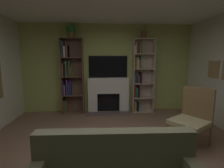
{
  "coord_description": "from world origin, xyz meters",
  "views": [
    {
      "loc": [
        -0.27,
        -2.46,
        1.65
      ],
      "look_at": [
        0.0,
        1.1,
        1.11
      ],
      "focal_mm": 26.56,
      "sensor_mm": 36.0,
      "label": 1
    }
  ],
  "objects_px": {
    "tv": "(108,67)",
    "armchair": "(192,117)",
    "fireplace": "(108,94)",
    "bookshelf_left": "(70,75)",
    "vase_with_flowers": "(144,34)",
    "coffee_table": "(111,153)",
    "bookshelf_right": "(140,75)",
    "potted_plant": "(71,30)"
  },
  "relations": [
    {
      "from": "bookshelf_left",
      "to": "vase_with_flowers",
      "type": "relative_size",
      "value": 5.39
    },
    {
      "from": "tv",
      "to": "potted_plant",
      "type": "relative_size",
      "value": 3.11
    },
    {
      "from": "potted_plant",
      "to": "armchair",
      "type": "distance_m",
      "value": 3.86
    },
    {
      "from": "tv",
      "to": "bookshelf_right",
      "type": "height_order",
      "value": "bookshelf_right"
    },
    {
      "from": "tv",
      "to": "bookshelf_right",
      "type": "distance_m",
      "value": 1.04
    },
    {
      "from": "tv",
      "to": "vase_with_flowers",
      "type": "distance_m",
      "value": 1.46
    },
    {
      "from": "fireplace",
      "to": "potted_plant",
      "type": "bearing_deg",
      "value": -178.53
    },
    {
      "from": "fireplace",
      "to": "tv",
      "type": "distance_m",
      "value": 0.85
    },
    {
      "from": "fireplace",
      "to": "armchair",
      "type": "bearing_deg",
      "value": -54.77
    },
    {
      "from": "coffee_table",
      "to": "potted_plant",
      "type": "bearing_deg",
      "value": 108.32
    },
    {
      "from": "tv",
      "to": "coffee_table",
      "type": "xyz_separation_m",
      "value": [
        -0.12,
        -3.0,
        -1.09
      ]
    },
    {
      "from": "bookshelf_right",
      "to": "coffee_table",
      "type": "xyz_separation_m",
      "value": [
        -1.12,
        -2.9,
        -0.81
      ]
    },
    {
      "from": "fireplace",
      "to": "armchair",
      "type": "relative_size",
      "value": 1.23
    },
    {
      "from": "tv",
      "to": "coffee_table",
      "type": "bearing_deg",
      "value": -92.37
    },
    {
      "from": "fireplace",
      "to": "coffee_table",
      "type": "height_order",
      "value": "fireplace"
    },
    {
      "from": "vase_with_flowers",
      "to": "armchair",
      "type": "xyz_separation_m",
      "value": [
        0.43,
        -2.11,
        -1.85
      ]
    },
    {
      "from": "vase_with_flowers",
      "to": "coffee_table",
      "type": "xyz_separation_m",
      "value": [
        -1.2,
        -2.88,
        -2.06
      ]
    },
    {
      "from": "fireplace",
      "to": "tv",
      "type": "relative_size",
      "value": 1.14
    },
    {
      "from": "tv",
      "to": "armchair",
      "type": "distance_m",
      "value": 2.83
    },
    {
      "from": "fireplace",
      "to": "vase_with_flowers",
      "type": "height_order",
      "value": "vase_with_flowers"
    },
    {
      "from": "coffee_table",
      "to": "fireplace",
      "type": "bearing_deg",
      "value": 87.56
    },
    {
      "from": "fireplace",
      "to": "armchair",
      "type": "height_order",
      "value": "armchair"
    },
    {
      "from": "tv",
      "to": "armchair",
      "type": "relative_size",
      "value": 1.09
    },
    {
      "from": "fireplace",
      "to": "vase_with_flowers",
      "type": "xyz_separation_m",
      "value": [
        1.08,
        -0.03,
        1.81
      ]
    },
    {
      "from": "potted_plant",
      "to": "vase_with_flowers",
      "type": "distance_m",
      "value": 2.16
    },
    {
      "from": "bookshelf_left",
      "to": "bookshelf_right",
      "type": "bearing_deg",
      "value": -0.05
    },
    {
      "from": "tv",
      "to": "bookshelf_left",
      "type": "height_order",
      "value": "bookshelf_left"
    },
    {
      "from": "potted_plant",
      "to": "coffee_table",
      "type": "xyz_separation_m",
      "value": [
        0.95,
        -2.88,
        -2.15
      ]
    },
    {
      "from": "fireplace",
      "to": "bookshelf_right",
      "type": "height_order",
      "value": "bookshelf_right"
    },
    {
      "from": "bookshelf_right",
      "to": "armchair",
      "type": "relative_size",
      "value": 2.05
    },
    {
      "from": "fireplace",
      "to": "potted_plant",
      "type": "height_order",
      "value": "potted_plant"
    },
    {
      "from": "bookshelf_left",
      "to": "armchair",
      "type": "distance_m",
      "value": 3.48
    },
    {
      "from": "bookshelf_left",
      "to": "coffee_table",
      "type": "xyz_separation_m",
      "value": [
        1.04,
        -2.91,
        -0.83
      ]
    },
    {
      "from": "bookshelf_left",
      "to": "potted_plant",
      "type": "bearing_deg",
      "value": -17.22
    },
    {
      "from": "fireplace",
      "to": "bookshelf_left",
      "type": "distance_m",
      "value": 1.3
    },
    {
      "from": "bookshelf_left",
      "to": "coffee_table",
      "type": "bearing_deg",
      "value": -70.33
    },
    {
      "from": "bookshelf_right",
      "to": "bookshelf_left",
      "type": "bearing_deg",
      "value": 179.95
    },
    {
      "from": "bookshelf_left",
      "to": "bookshelf_right",
      "type": "distance_m",
      "value": 2.16
    },
    {
      "from": "tv",
      "to": "armchair",
      "type": "xyz_separation_m",
      "value": [
        1.51,
        -2.23,
        -0.88
      ]
    },
    {
      "from": "fireplace",
      "to": "coffee_table",
      "type": "distance_m",
      "value": 2.92
    },
    {
      "from": "fireplace",
      "to": "bookshelf_right",
      "type": "distance_m",
      "value": 1.15
    },
    {
      "from": "bookshelf_left",
      "to": "fireplace",
      "type": "bearing_deg",
      "value": 0.06
    }
  ]
}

